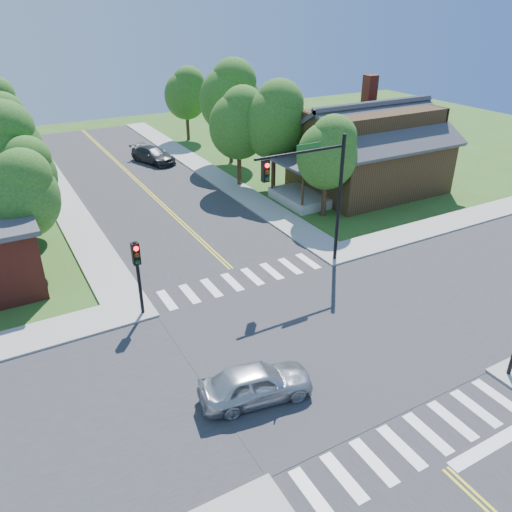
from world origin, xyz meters
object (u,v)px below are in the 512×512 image
house_ne (369,146)px  car_dgrey (153,155)px  signal_pole_nw (137,265)px  signal_mast_ne (315,184)px  car_silver (256,384)px

house_ne → car_dgrey: (-12.22, 14.68, -2.63)m
signal_pole_nw → car_dgrey: signal_pole_nw is taller
signal_mast_ne → signal_pole_nw: (-9.51, -0.01, -2.19)m
car_dgrey → signal_mast_ne: bearing=-107.2°
signal_pole_nw → car_dgrey: 24.91m
signal_mast_ne → car_dgrey: (-1.03, 23.32, -4.16)m
signal_pole_nw → car_silver: bearing=-75.5°
signal_mast_ne → car_silver: (-7.59, -7.43, -4.13)m
signal_pole_nw → car_silver: signal_pole_nw is taller
signal_pole_nw → car_silver: 7.90m
signal_mast_ne → house_ne: 14.23m
signal_mast_ne → car_dgrey: bearing=92.5°
car_silver → car_dgrey: 31.44m
house_ne → car_silver: size_ratio=2.95×
signal_pole_nw → car_silver: (1.92, -7.42, -1.95)m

